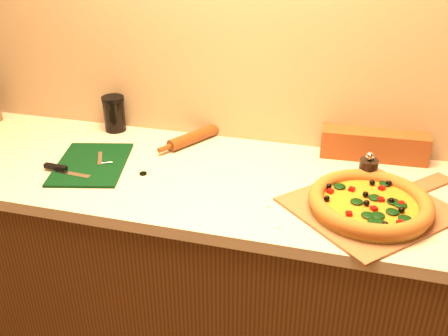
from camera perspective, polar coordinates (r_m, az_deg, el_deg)
cabinet at (r=1.98m, az=0.62°, el=-13.11°), size 2.80×0.65×0.86m
countertop at (r=1.72m, az=0.69°, el=-1.65°), size 2.84×0.68×0.04m
pizza_peel at (r=1.61m, az=16.65°, el=-4.17°), size 0.59×0.59×0.01m
pizza at (r=1.56m, az=16.34°, el=-3.85°), size 0.37×0.37×0.05m
cutting_board at (r=1.85m, az=-15.02°, el=0.45°), size 0.31×0.38×0.02m
bottle_cap at (r=1.75m, az=-9.23°, el=-0.63°), size 0.03×0.03×0.01m
pepper_grinder at (r=1.72m, az=16.12°, el=-0.32°), size 0.06×0.06×0.12m
rolling_pin at (r=1.96m, az=-3.45°, el=3.55°), size 0.19×0.31×0.05m
bread_bag at (r=1.92m, az=16.73°, el=2.73°), size 0.38×0.14×0.10m
dark_jar at (r=2.10m, az=-12.44°, el=6.11°), size 0.09×0.09×0.15m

